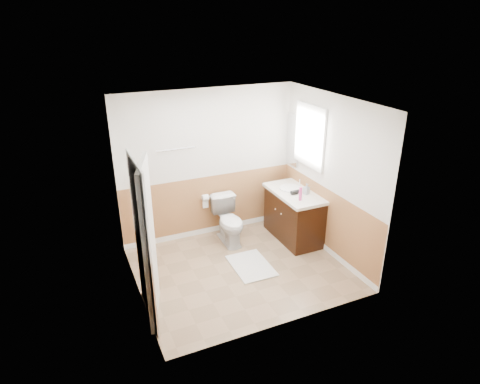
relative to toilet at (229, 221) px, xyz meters
name	(u,v)px	position (x,y,z in m)	size (l,w,h in m)	color
floor	(241,269)	(-0.18, -0.85, -0.38)	(3.00, 3.00, 0.00)	#8C7051
ceiling	(241,102)	(-0.18, -0.85, 2.12)	(3.00, 3.00, 0.00)	white
wall_back	(208,165)	(-0.18, 0.45, 0.87)	(3.00, 3.00, 0.00)	silver
wall_front	(288,235)	(-0.18, -2.15, 0.87)	(3.00, 3.00, 0.00)	silver
wall_left	(131,212)	(-1.68, -0.85, 0.87)	(3.00, 3.00, 0.00)	silver
wall_right	(331,177)	(1.32, -0.85, 0.87)	(3.00, 3.00, 0.00)	silver
wainscot_back	(210,206)	(-0.18, 0.44, 0.12)	(3.00, 3.00, 0.00)	#AB7744
wainscot_front	(285,289)	(-0.18, -2.14, 0.12)	(3.00, 3.00, 0.00)	#AB7744
wainscot_left	(138,263)	(-1.66, -0.85, 0.12)	(2.60, 2.60, 0.00)	#AB7744
wainscot_right	(326,221)	(1.31, -0.85, 0.12)	(2.60, 2.60, 0.00)	#AB7744
toilet	(229,221)	(0.00, 0.00, 0.00)	(0.42, 0.74, 0.76)	white
bath_mat	(251,266)	(0.00, -0.84, -0.37)	(0.55, 0.80, 0.02)	silver
vanity_cabinet	(294,216)	(1.04, -0.33, 0.02)	(0.55, 1.10, 0.80)	black
vanity_knob_left	(281,214)	(0.74, -0.43, 0.17)	(0.03, 0.03, 0.03)	silver
vanity_knob_right	(275,209)	(0.74, -0.23, 0.17)	(0.03, 0.03, 0.03)	#BCBBC2
countertop	(294,193)	(1.03, -0.33, 0.45)	(0.60, 1.15, 0.05)	silver
sink_basin	(290,188)	(1.04, -0.18, 0.48)	(0.36, 0.36, 0.02)	white
faucet	(300,183)	(1.22, -0.18, 0.54)	(0.02, 0.02, 0.14)	white
lotion_bottle	(300,194)	(0.94, -0.65, 0.58)	(0.05, 0.05, 0.22)	#CE3581
soap_dispenser	(306,189)	(1.16, -0.47, 0.56)	(0.08, 0.08, 0.18)	#8B939C
hair_dryer_body	(295,192)	(0.99, -0.41, 0.51)	(0.07, 0.07, 0.14)	black
hair_dryer_handle	(293,194)	(0.96, -0.39, 0.48)	(0.03, 0.03, 0.07)	black
mirror_panel	(293,140)	(1.30, 0.25, 1.17)	(0.02, 0.35, 0.90)	silver
window_frame	(310,136)	(1.29, -0.26, 1.37)	(0.04, 0.80, 1.00)	white
window_glass	(311,136)	(1.31, -0.26, 1.37)	(0.01, 0.70, 0.90)	white
door	(149,243)	(-1.58, -1.30, 0.64)	(0.05, 0.80, 2.04)	white
door_frame	(143,244)	(-1.65, -1.30, 0.65)	(0.02, 0.92, 2.10)	white
door_knob	(148,235)	(-1.52, -0.97, 0.57)	(0.06, 0.06, 0.06)	silver
towel_bar	(176,149)	(-0.73, 0.40, 1.22)	(0.02, 0.02, 0.62)	silver
tp_holder_bar	(205,198)	(-0.28, 0.38, 0.32)	(0.02, 0.02, 0.14)	silver
tp_roll	(205,198)	(-0.28, 0.38, 0.32)	(0.11, 0.11, 0.10)	white
tp_sheet	(206,204)	(-0.28, 0.38, 0.21)	(0.10, 0.01, 0.16)	white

